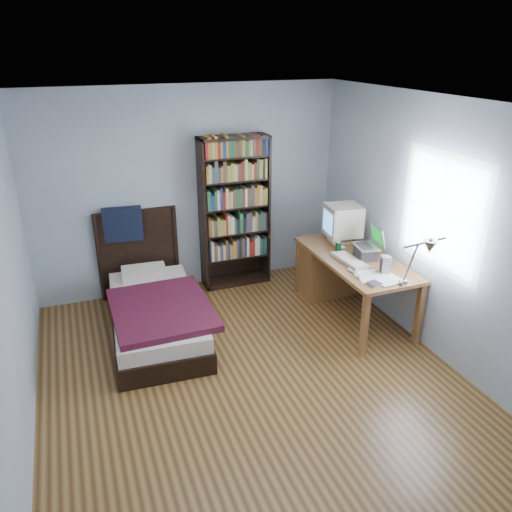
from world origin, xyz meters
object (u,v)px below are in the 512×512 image
at_px(desk_lamp, 426,250).
at_px(desk, 334,267).
at_px(bookshelf, 235,213).
at_px(keyboard, 350,260).
at_px(laptop, 367,250).
at_px(crt_monitor, 342,221).
at_px(soda_can, 338,247).
at_px(speaker, 385,265).
at_px(bed, 154,308).

bearing_deg(desk_lamp, desk, 88.04).
bearing_deg(bookshelf, keyboard, -58.47).
height_order(laptop, desk_lamp, desk_lamp).
xyz_separation_m(crt_monitor, soda_can, (-0.19, -0.27, -0.20)).
bearing_deg(desk, speaker, -86.13).
distance_m(speaker, soda_can, 0.69).
height_order(crt_monitor, keyboard, crt_monitor).
height_order(desk, soda_can, soda_can).
bearing_deg(keyboard, desk, 72.65).
height_order(speaker, bed, bed).
bearing_deg(desk_lamp, bed, 142.15).
distance_m(laptop, keyboard, 0.24).
distance_m(crt_monitor, bed, 2.38).
bearing_deg(soda_can, bookshelf, 128.69).
distance_m(desk_lamp, speaker, 0.84).
bearing_deg(laptop, bed, 166.05).
bearing_deg(speaker, bookshelf, 140.57).
distance_m(crt_monitor, keyboard, 0.65).
relative_size(laptop, speaker, 1.92).
relative_size(laptop, bed, 0.18).
xyz_separation_m(desk, keyboard, (-0.13, -0.54, 0.33)).
relative_size(speaker, bookshelf, 0.10).
height_order(crt_monitor, bed, crt_monitor).
height_order(desk_lamp, speaker, desk_lamp).
xyz_separation_m(laptop, soda_can, (-0.20, 0.27, -0.05)).
distance_m(keyboard, bookshelf, 1.63).
relative_size(laptop, soda_can, 3.11).
xyz_separation_m(laptop, bookshelf, (-1.07, 1.36, 0.13)).
xyz_separation_m(bookshelf, bed, (-1.21, -0.79, -0.70)).
relative_size(desk, laptop, 4.52).
distance_m(desk, keyboard, 0.64).
relative_size(speaker, bed, 0.09).
xyz_separation_m(crt_monitor, keyboard, (-0.21, -0.57, -0.24)).
bearing_deg(bookshelf, bed, -146.76).
bearing_deg(speaker, crt_monitor, 108.73).
bearing_deg(bed, desk_lamp, -37.85).
bearing_deg(speaker, keyboard, 137.04).
relative_size(desk, keyboard, 3.30).
height_order(desk, bed, bed).
bearing_deg(bed, crt_monitor, -0.50).
relative_size(desk, bookshelf, 0.85).
distance_m(soda_can, bookshelf, 1.40).
xyz_separation_m(speaker, bed, (-2.25, 0.96, -0.56)).
bearing_deg(bed, keyboard, -15.94).
relative_size(laptop, keyboard, 0.73).
bearing_deg(crt_monitor, bed, 179.50).
relative_size(speaker, soda_can, 1.62).
xyz_separation_m(desk, speaker, (0.06, -0.91, 0.41)).
height_order(crt_monitor, bookshelf, bookshelf).
height_order(desk_lamp, keyboard, desk_lamp).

